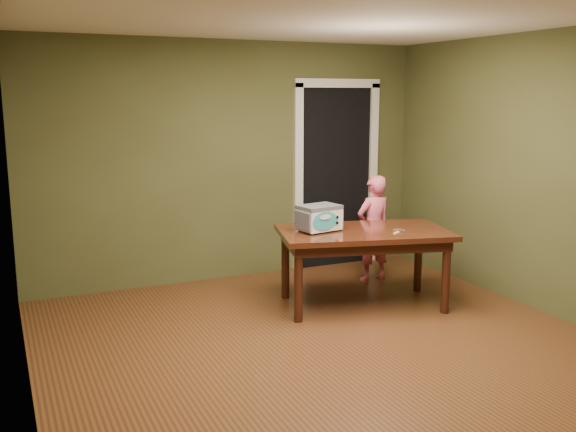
{
  "coord_description": "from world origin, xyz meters",
  "views": [
    {
      "loc": [
        -2.36,
        -4.12,
        2.02
      ],
      "look_at": [
        -0.01,
        1.0,
        0.95
      ],
      "focal_mm": 40.0,
      "sensor_mm": 36.0,
      "label": 1
    }
  ],
  "objects": [
    {
      "name": "toy_oven",
      "position": [
        0.38,
        1.14,
        0.88
      ],
      "size": [
        0.44,
        0.33,
        0.25
      ],
      "rotation": [
        0.0,
        0.0,
        0.17
      ],
      "color": "#4C4F54",
      "rests_on": "dining_table"
    },
    {
      "name": "room_shell",
      "position": [
        0.0,
        0.0,
        1.71
      ],
      "size": [
        4.52,
        5.02,
        2.61
      ],
      "color": "#4A502B",
      "rests_on": "ground"
    },
    {
      "name": "baking_pan",
      "position": [
        1.05,
        0.81,
        0.76
      ],
      "size": [
        0.1,
        0.1,
        0.02
      ],
      "color": "silver",
      "rests_on": "dining_table"
    },
    {
      "name": "child",
      "position": [
        1.35,
        1.7,
        0.58
      ],
      "size": [
        0.46,
        0.33,
        1.17
      ],
      "primitive_type": "imported",
      "rotation": [
        0.0,
        0.0,
        3.26
      ],
      "color": "#EF6280",
      "rests_on": "floor"
    },
    {
      "name": "spatula",
      "position": [
        1.03,
        0.77,
        0.75
      ],
      "size": [
        0.17,
        0.11,
        0.01
      ],
      "primitive_type": "cube",
      "rotation": [
        0.0,
        0.0,
        0.49
      ],
      "color": "#E3DA62",
      "rests_on": "dining_table"
    },
    {
      "name": "floor",
      "position": [
        0.0,
        0.0,
        0.0
      ],
      "size": [
        5.0,
        5.0,
        0.0
      ],
      "primitive_type": "plane",
      "color": "brown",
      "rests_on": "ground"
    },
    {
      "name": "doorway",
      "position": [
        1.3,
        2.78,
        1.06
      ],
      "size": [
        1.1,
        0.66,
        2.25
      ],
      "color": "black",
      "rests_on": "ground"
    },
    {
      "name": "dining_table",
      "position": [
        0.8,
        1.01,
        0.65
      ],
      "size": [
        1.78,
        1.28,
        0.75
      ],
      "rotation": [
        0.0,
        0.0,
        -0.26
      ],
      "color": "black",
      "rests_on": "floor"
    }
  ]
}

